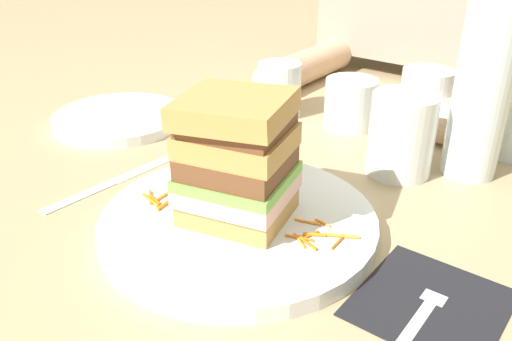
{
  "coord_description": "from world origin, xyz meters",
  "views": [
    {
      "loc": [
        0.32,
        -0.36,
        0.31
      ],
      "look_at": [
        0.02,
        0.04,
        0.06
      ],
      "focal_mm": 37.85,
      "sensor_mm": 36.0,
      "label": 1
    }
  ],
  "objects_px": {
    "knife": "(113,182)",
    "side_plate": "(119,118)",
    "empty_tumbler_3": "(280,89)",
    "napkin_dark": "(430,303)",
    "empty_tumbler_0": "(351,103)",
    "empty_tumbler_1": "(425,100)",
    "main_plate": "(238,222)",
    "fork": "(421,314)",
    "water_bottle": "(487,68)",
    "sandwich": "(237,160)",
    "juice_glass": "(401,140)"
  },
  "relations": [
    {
      "from": "water_bottle",
      "to": "empty_tumbler_1",
      "type": "xyz_separation_m",
      "value": [
        -0.1,
        0.1,
        -0.09
      ]
    },
    {
      "from": "main_plate",
      "to": "empty_tumbler_0",
      "type": "relative_size",
      "value": 3.68
    },
    {
      "from": "fork",
      "to": "side_plate",
      "type": "relative_size",
      "value": 0.84
    },
    {
      "from": "fork",
      "to": "knife",
      "type": "xyz_separation_m",
      "value": [
        -0.39,
        -0.0,
        -0.0
      ]
    },
    {
      "from": "napkin_dark",
      "to": "main_plate",
      "type": "bearing_deg",
      "value": -177.01
    },
    {
      "from": "juice_glass",
      "to": "empty_tumbler_1",
      "type": "relative_size",
      "value": 1.14
    },
    {
      "from": "fork",
      "to": "empty_tumbler_3",
      "type": "height_order",
      "value": "empty_tumbler_3"
    },
    {
      "from": "side_plate",
      "to": "napkin_dark",
      "type": "bearing_deg",
      "value": -11.31
    },
    {
      "from": "napkin_dark",
      "to": "water_bottle",
      "type": "height_order",
      "value": "water_bottle"
    },
    {
      "from": "knife",
      "to": "side_plate",
      "type": "height_order",
      "value": "side_plate"
    },
    {
      "from": "main_plate",
      "to": "water_bottle",
      "type": "height_order",
      "value": "water_bottle"
    },
    {
      "from": "napkin_dark",
      "to": "empty_tumbler_1",
      "type": "distance_m",
      "value": 0.41
    },
    {
      "from": "main_plate",
      "to": "sandwich",
      "type": "relative_size",
      "value": 2.14
    },
    {
      "from": "juice_glass",
      "to": "napkin_dark",
      "type": "bearing_deg",
      "value": -58.97
    },
    {
      "from": "water_bottle",
      "to": "fork",
      "type": "bearing_deg",
      "value": -78.51
    },
    {
      "from": "fork",
      "to": "water_bottle",
      "type": "distance_m",
      "value": 0.32
    },
    {
      "from": "empty_tumbler_3",
      "to": "knife",
      "type": "bearing_deg",
      "value": -94.77
    },
    {
      "from": "water_bottle",
      "to": "empty_tumbler_1",
      "type": "bearing_deg",
      "value": 134.72
    },
    {
      "from": "napkin_dark",
      "to": "empty_tumbler_0",
      "type": "xyz_separation_m",
      "value": [
        -0.25,
        0.31,
        0.03
      ]
    },
    {
      "from": "napkin_dark",
      "to": "side_plate",
      "type": "relative_size",
      "value": 0.63
    },
    {
      "from": "napkin_dark",
      "to": "juice_glass",
      "type": "relative_size",
      "value": 1.22
    },
    {
      "from": "side_plate",
      "to": "main_plate",
      "type": "bearing_deg",
      "value": -19.52
    },
    {
      "from": "juice_glass",
      "to": "side_plate",
      "type": "height_order",
      "value": "juice_glass"
    },
    {
      "from": "napkin_dark",
      "to": "side_plate",
      "type": "distance_m",
      "value": 0.55
    },
    {
      "from": "main_plate",
      "to": "juice_glass",
      "type": "distance_m",
      "value": 0.24
    },
    {
      "from": "fork",
      "to": "water_bottle",
      "type": "xyz_separation_m",
      "value": [
        -0.06,
        0.29,
        0.13
      ]
    },
    {
      "from": "sandwich",
      "to": "side_plate",
      "type": "xyz_separation_m",
      "value": [
        -0.33,
        0.12,
        -0.07
      ]
    },
    {
      "from": "napkin_dark",
      "to": "knife",
      "type": "distance_m",
      "value": 0.39
    },
    {
      "from": "empty_tumbler_0",
      "to": "side_plate",
      "type": "bearing_deg",
      "value": -144.55
    },
    {
      "from": "knife",
      "to": "juice_glass",
      "type": "distance_m",
      "value": 0.36
    },
    {
      "from": "napkin_dark",
      "to": "empty_tumbler_3",
      "type": "height_order",
      "value": "empty_tumbler_3"
    },
    {
      "from": "knife",
      "to": "water_bottle",
      "type": "xyz_separation_m",
      "value": [
        0.33,
        0.29,
        0.13
      ]
    },
    {
      "from": "main_plate",
      "to": "napkin_dark",
      "type": "distance_m",
      "value": 0.2
    },
    {
      "from": "empty_tumbler_0",
      "to": "empty_tumbler_3",
      "type": "xyz_separation_m",
      "value": [
        -0.11,
        -0.02,
        0.01
      ]
    },
    {
      "from": "water_bottle",
      "to": "empty_tumbler_1",
      "type": "relative_size",
      "value": 3.33
    },
    {
      "from": "fork",
      "to": "side_plate",
      "type": "height_order",
      "value": "side_plate"
    },
    {
      "from": "main_plate",
      "to": "empty_tumbler_1",
      "type": "relative_size",
      "value": 3.19
    },
    {
      "from": "water_bottle",
      "to": "side_plate",
      "type": "bearing_deg",
      "value": -161.58
    },
    {
      "from": "juice_glass",
      "to": "empty_tumbler_1",
      "type": "height_order",
      "value": "juice_glass"
    },
    {
      "from": "sandwich",
      "to": "empty_tumbler_1",
      "type": "bearing_deg",
      "value": 83.73
    },
    {
      "from": "knife",
      "to": "side_plate",
      "type": "relative_size",
      "value": 1.01
    },
    {
      "from": "sandwich",
      "to": "empty_tumbler_1",
      "type": "relative_size",
      "value": 1.49
    },
    {
      "from": "empty_tumbler_3",
      "to": "empty_tumbler_0",
      "type": "bearing_deg",
      "value": 11.7
    },
    {
      "from": "empty_tumbler_3",
      "to": "juice_glass",
      "type": "bearing_deg",
      "value": -17.32
    },
    {
      "from": "fork",
      "to": "water_bottle",
      "type": "relative_size",
      "value": 0.55
    },
    {
      "from": "fork",
      "to": "juice_glass",
      "type": "distance_m",
      "value": 0.27
    },
    {
      "from": "main_plate",
      "to": "napkin_dark",
      "type": "relative_size",
      "value": 2.29
    },
    {
      "from": "side_plate",
      "to": "empty_tumbler_3",
      "type": "bearing_deg",
      "value": 46.22
    },
    {
      "from": "napkin_dark",
      "to": "empty_tumbler_0",
      "type": "height_order",
      "value": "empty_tumbler_0"
    },
    {
      "from": "fork",
      "to": "empty_tumbler_1",
      "type": "relative_size",
      "value": 1.85
    }
  ]
}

